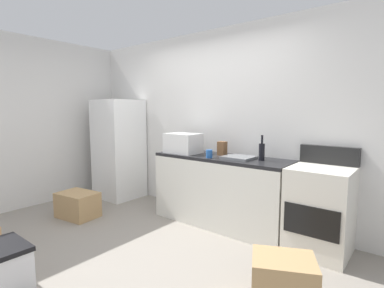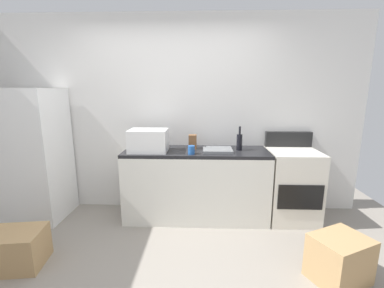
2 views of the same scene
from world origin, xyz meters
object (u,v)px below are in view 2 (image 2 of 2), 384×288
(refrigerator, at_px, (35,155))
(microwave, at_px, (149,140))
(coffee_mug, at_px, (191,150))
(cardboard_box_medium, at_px, (13,249))
(wine_bottle, at_px, (239,141))
(stove_oven, at_px, (292,184))
(knife_block, at_px, (193,142))
(cardboard_box_small, at_px, (339,259))

(refrigerator, height_order, microwave, refrigerator)
(coffee_mug, xyz_separation_m, cardboard_box_medium, (-1.65, -0.84, -0.78))
(wine_bottle, bearing_deg, stove_oven, -1.85)
(stove_oven, relative_size, knife_block, 6.11)
(coffee_mug, bearing_deg, refrigerator, 175.68)
(stove_oven, bearing_deg, knife_block, 176.33)
(stove_oven, xyz_separation_m, knife_block, (-1.27, 0.08, 0.52))
(refrigerator, height_order, wine_bottle, refrigerator)
(refrigerator, relative_size, wine_bottle, 5.54)
(stove_oven, xyz_separation_m, cardboard_box_medium, (-2.92, -1.05, -0.29))
(microwave, distance_m, coffee_mug, 0.55)
(stove_oven, relative_size, coffee_mug, 11.00)
(stove_oven, height_order, cardboard_box_small, stove_oven)
(microwave, height_order, wine_bottle, wine_bottle)
(knife_block, bearing_deg, cardboard_box_small, -42.41)
(knife_block, height_order, cardboard_box_small, knife_block)
(coffee_mug, bearing_deg, microwave, 166.89)
(wine_bottle, height_order, cardboard_box_small, wine_bottle)
(stove_oven, height_order, coffee_mug, stove_oven)
(microwave, xyz_separation_m, coffee_mug, (0.53, -0.12, -0.09))
(knife_block, bearing_deg, stove_oven, -3.67)
(refrigerator, distance_m, microwave, 1.48)
(microwave, xyz_separation_m, wine_bottle, (1.12, 0.10, -0.03))
(stove_oven, xyz_separation_m, coffee_mug, (-1.27, -0.21, 0.48))
(wine_bottle, bearing_deg, coffee_mug, -158.94)
(microwave, height_order, cardboard_box_small, microwave)
(refrigerator, distance_m, stove_oven, 3.29)
(refrigerator, bearing_deg, knife_block, 3.89)
(coffee_mug, distance_m, knife_block, 0.29)
(stove_oven, height_order, knife_block, stove_oven)
(wine_bottle, xyz_separation_m, cardboard_box_medium, (-2.24, -1.07, -0.84))
(refrigerator, xyz_separation_m, coffee_mug, (2.00, -0.15, 0.12))
(cardboard_box_small, bearing_deg, knife_block, 137.59)
(refrigerator, bearing_deg, coffee_mug, -4.32)
(stove_oven, xyz_separation_m, wine_bottle, (-0.68, 0.02, 0.54))
(stove_oven, bearing_deg, coffee_mug, -170.79)
(microwave, distance_m, cardboard_box_medium, 1.71)
(stove_oven, distance_m, coffee_mug, 1.38)
(knife_block, xyz_separation_m, cardboard_box_medium, (-1.65, -1.13, -0.82))
(wine_bottle, relative_size, coffee_mug, 3.00)
(knife_block, height_order, cardboard_box_medium, knife_block)
(stove_oven, relative_size, wine_bottle, 3.67)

